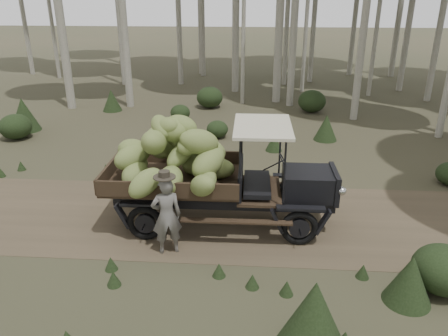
{
  "coord_description": "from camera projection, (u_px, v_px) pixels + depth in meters",
  "views": [
    {
      "loc": [
        2.37,
        -9.6,
        5.32
      ],
      "look_at": [
        1.7,
        -0.2,
        1.45
      ],
      "focal_mm": 35.0,
      "sensor_mm": 36.0,
      "label": 1
    }
  ],
  "objects": [
    {
      "name": "farmer",
      "position": [
        167.0,
        215.0,
        9.21
      ],
      "size": [
        0.74,
        0.6,
        1.91
      ],
      "rotation": [
        0.0,
        0.0,
        3.47
      ],
      "color": "#605D58",
      "rests_on": "ground"
    },
    {
      "name": "banana_truck",
      "position": [
        195.0,
        162.0,
        10.09
      ],
      "size": [
        5.53,
        2.61,
        2.75
      ],
      "rotation": [
        0.0,
        0.0,
        0.01
      ],
      "color": "black",
      "rests_on": "ground"
    },
    {
      "name": "undergrowth",
      "position": [
        230.0,
        207.0,
        10.35
      ],
      "size": [
        20.78,
        23.6,
        1.36
      ],
      "color": "#233319",
      "rests_on": "ground"
    },
    {
      "name": "dirt_track",
      "position": [
        158.0,
        216.0,
        11.03
      ],
      "size": [
        70.0,
        4.0,
        0.01
      ],
      "primitive_type": "cube",
      "color": "brown",
      "rests_on": "ground"
    },
    {
      "name": "ground",
      "position": [
        158.0,
        216.0,
        11.03
      ],
      "size": [
        120.0,
        120.0,
        0.0
      ],
      "primitive_type": "plane",
      "color": "#473D2B",
      "rests_on": "ground"
    }
  ]
}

